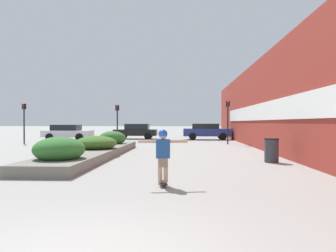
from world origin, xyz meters
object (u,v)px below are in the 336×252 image
object	(u,v)px
car_center_left	(68,132)
traffic_light_left	(117,117)
car_center_right	(207,131)
car_rightmost	(136,131)
trash_bin	(272,150)
traffic_light_right	(228,115)
skateboarder	(163,150)
car_leftmost	(294,132)
traffic_light_far_left	(24,116)
skateboard	(163,183)

from	to	relation	value
car_center_left	traffic_light_left	bearing A→B (deg)	54.53
car_center_right	traffic_light_left	distance (m)	9.94
car_center_left	car_rightmost	size ratio (longest dim) A/B	1.02
trash_bin	traffic_light_right	size ratio (longest dim) A/B	0.30
skateboarder	car_leftmost	distance (m)	23.02
skateboarder	traffic_light_far_left	world-z (taller)	traffic_light_far_left
skateboard	car_center_left	bearing A→B (deg)	107.51
trash_bin	traffic_light_left	size ratio (longest dim) A/B	0.33
car_center_left	car_rightmost	bearing A→B (deg)	121.36
trash_bin	car_rightmost	xyz separation A→B (m)	(-8.67, 19.58, 0.31)
trash_bin	car_center_right	xyz separation A→B (m)	(-1.48, 18.36, 0.33)
car_leftmost	car_center_right	bearing A→B (deg)	-112.38
skateboarder	traffic_light_left	world-z (taller)	traffic_light_left
car_leftmost	car_rightmost	bearing A→B (deg)	-106.31
skateboard	car_rightmost	bearing A→B (deg)	91.75
car_center_right	traffic_light_right	distance (m)	6.95
car_rightmost	traffic_light_right	world-z (taller)	traffic_light_right
car_rightmost	traffic_light_far_left	bearing A→B (deg)	134.69
skateboarder	car_center_right	xyz separation A→B (m)	(2.75, 23.71, -0.11)
trash_bin	car_center_left	bearing A→B (deg)	132.35
trash_bin	car_center_right	size ratio (longest dim) A/B	0.22
trash_bin	car_rightmost	world-z (taller)	car_rightmost
car_leftmost	traffic_light_left	xyz separation A→B (m)	(-15.02, -3.24, 1.31)
skateboard	traffic_light_left	world-z (taller)	traffic_light_left
skateboarder	traffic_light_right	size ratio (longest dim) A/B	0.42
car_center_right	traffic_light_right	xyz separation A→B (m)	(1.18, -6.69, 1.46)
skateboarder	car_center_right	bearing A→B (deg)	75.04
car_rightmost	car_leftmost	bearing A→B (deg)	-106.31
skateboarder	traffic_light_far_left	xyz separation A→B (m)	(-12.36, 17.09, 1.26)
car_leftmost	car_center_left	bearing A→B (deg)	-91.90
trash_bin	car_leftmost	size ratio (longest dim) A/B	0.23
skateboard	trash_bin	distance (m)	6.83
traffic_light_right	car_center_right	bearing A→B (deg)	99.99
skateboarder	car_leftmost	world-z (taller)	car_leftmost
trash_bin	traffic_light_left	distance (m)	15.18
skateboard	traffic_light_far_left	bearing A→B (deg)	117.53
car_center_right	car_rightmost	bearing A→B (deg)	-99.62
car_leftmost	car_rightmost	distance (m)	15.23
skateboard	traffic_light_right	distance (m)	17.60
traffic_light_right	traffic_light_far_left	size ratio (longest dim) A/B	1.05
traffic_light_right	traffic_light_far_left	world-z (taller)	traffic_light_right
car_leftmost	traffic_light_left	world-z (taller)	traffic_light_left
car_rightmost	traffic_light_far_left	world-z (taller)	traffic_light_far_left
traffic_light_far_left	skateboarder	bearing A→B (deg)	-54.12
skateboarder	car_center_left	world-z (taller)	skateboarder
car_leftmost	traffic_light_right	size ratio (longest dim) A/B	1.34
car_leftmost	car_rightmost	size ratio (longest dim) A/B	1.03
skateboarder	trash_bin	xyz separation A→B (m)	(4.23, 5.35, -0.44)
skateboarder	traffic_light_left	bearing A→B (deg)	97.18
car_center_right	traffic_light_right	bearing A→B (deg)	9.99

